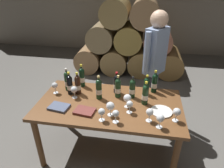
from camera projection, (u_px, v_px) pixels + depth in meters
ground_plane at (110, 149)px, 2.72m from camera, size 14.00×14.00×0.00m
cellar_back_wall at (135, 3)px, 5.68m from camera, size 10.00×0.24×2.80m
barrel_stack at (129, 42)px, 4.62m from camera, size 2.49×0.90×1.69m
dining_table at (109, 109)px, 2.40m from camera, size 1.70×0.90×0.76m
wine_bottle_0 at (70, 85)px, 2.48m from camera, size 0.07×0.07×0.30m
wine_bottle_1 at (78, 85)px, 2.49m from camera, size 0.07×0.07×0.29m
wine_bottle_2 at (99, 89)px, 2.39m from camera, size 0.07×0.07×0.31m
wine_bottle_3 at (67, 81)px, 2.57m from camera, size 0.07×0.07×0.31m
wine_bottle_4 at (145, 94)px, 2.29m from camera, size 0.07×0.07×0.29m
wine_bottle_5 at (155, 83)px, 2.52m from camera, size 0.07×0.07×0.30m
wine_bottle_6 at (146, 86)px, 2.48m from camera, size 0.07×0.07×0.27m
wine_bottle_7 at (116, 84)px, 2.52m from camera, size 0.07×0.07×0.29m
wine_bottle_8 at (132, 88)px, 2.41m from camera, size 0.07×0.07×0.28m
wine_bottle_9 at (118, 88)px, 2.42m from camera, size 0.07×0.07×0.29m
wine_bottle_10 at (82, 77)px, 2.66m from camera, size 0.07×0.07×0.32m
wine_glass_0 at (177, 112)px, 2.02m from camera, size 0.08×0.08×0.16m
wine_glass_1 at (116, 114)px, 2.00m from camera, size 0.07×0.07×0.15m
wine_glass_2 at (102, 112)px, 2.03m from camera, size 0.07×0.07×0.15m
wine_glass_3 at (127, 98)px, 2.24m from camera, size 0.09×0.09×0.16m
wine_glass_4 at (110, 106)px, 2.10m from camera, size 0.09×0.09×0.16m
wine_glass_5 at (74, 90)px, 2.41m from camera, size 0.08×0.08×0.16m
wine_glass_6 at (150, 112)px, 2.02m from camera, size 0.08×0.08×0.15m
wine_glass_7 at (130, 105)px, 2.15m from camera, size 0.07×0.07×0.15m
wine_glass_8 at (160, 119)px, 1.93m from camera, size 0.08×0.08×0.15m
wine_glass_9 at (55, 86)px, 2.51m from camera, size 0.08×0.08×0.15m
tasting_notebook at (59, 107)px, 2.26m from camera, size 0.24×0.19×0.03m
leather_ledger at (85, 111)px, 2.20m from camera, size 0.24×0.19×0.03m
serving_plate at (161, 111)px, 2.20m from camera, size 0.24×0.24×0.01m
sommelier_presenting at (155, 60)px, 2.79m from camera, size 0.33×0.42×1.72m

